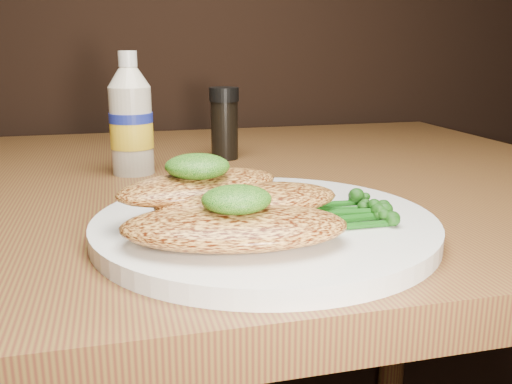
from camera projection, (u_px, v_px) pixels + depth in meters
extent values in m
cylinder|color=white|center=(265.00, 225.00, 0.49)|extent=(0.30, 0.30, 0.02)
ellipsoid|color=gold|center=(234.00, 226.00, 0.42)|extent=(0.19, 0.12, 0.03)
ellipsoid|color=gold|center=(248.00, 200.00, 0.47)|extent=(0.16, 0.09, 0.02)
ellipsoid|color=gold|center=(200.00, 186.00, 0.48)|extent=(0.17, 0.13, 0.02)
ellipsoid|color=#073408|center=(237.00, 199.00, 0.42)|extent=(0.06, 0.05, 0.02)
ellipsoid|color=#073408|center=(197.00, 166.00, 0.47)|extent=(0.07, 0.06, 0.02)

